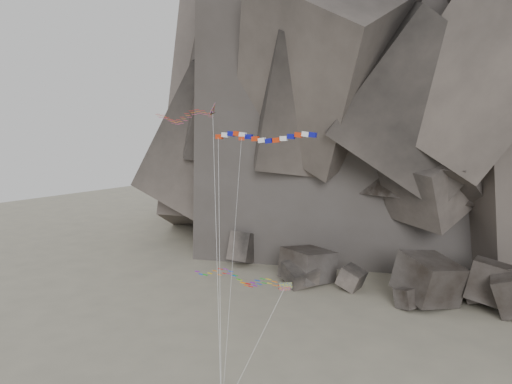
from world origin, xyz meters
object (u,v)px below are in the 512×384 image
Objects in this scene: parafoil_kite at (235,276)px; banner_kite at (263,138)px; pennant_kite at (238,189)px; delta_kite at (181,116)px.

banner_kite is at bearing 52.30° from parafoil_kite.
banner_kite reaches higher than parafoil_kite.
parafoil_kite is at bearing 138.83° from pennant_kite.
pennant_kite is (10.38, -3.28, -7.10)m from delta_kite.
delta_kite is 1.16× the size of pennant_kite.
banner_kite is (10.84, 0.35, -2.21)m from delta_kite.
parafoil_kite is (9.95, -3.18, -15.86)m from delta_kite.
banner_kite is 6.11m from pennant_kite.
delta_kite is at bearing 134.50° from pennant_kite.
delta_kite is 11.07m from banner_kite.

